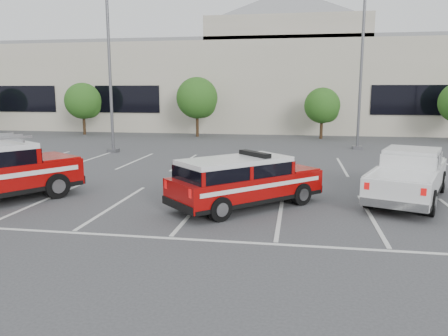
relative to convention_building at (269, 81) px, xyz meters
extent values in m
plane|color=#3C3C3F|center=(-0.18, -31.86, -4.72)|extent=(120.00, 120.00, 0.00)
cube|color=silver|center=(-0.18, -27.36, -4.71)|extent=(23.00, 15.00, 0.01)
cube|color=beige|center=(-0.18, 0.14, -0.72)|extent=(60.00, 15.00, 8.00)
cube|color=gray|center=(-0.18, 0.14, 3.43)|extent=(60.00, 15.00, 0.30)
cube|color=beige|center=(1.82, -1.36, 4.28)|extent=(14.00, 12.00, 2.00)
pyramid|color=gray|center=(1.82, -1.36, 6.88)|extent=(15.98, 15.98, 3.20)
cylinder|color=#3F2B19|center=(-15.18, -9.86, -3.88)|extent=(0.24, 0.24, 1.67)
sphere|color=#175115|center=(-15.18, -9.86, -1.84)|extent=(3.07, 3.07, 3.07)
sphere|color=#175115|center=(-14.78, -9.66, -2.30)|extent=(2.05, 2.05, 2.05)
cylinder|color=#3F2B19|center=(-5.18, -9.86, -3.80)|extent=(0.24, 0.24, 1.84)
sphere|color=#175115|center=(-5.18, -9.86, -1.56)|extent=(3.37, 3.37, 3.37)
sphere|color=#175115|center=(-4.78, -9.66, -2.07)|extent=(2.24, 2.24, 2.24)
cylinder|color=#3F2B19|center=(4.82, -9.86, -3.96)|extent=(0.24, 0.24, 1.51)
sphere|color=#175115|center=(4.82, -9.86, -2.11)|extent=(2.77, 2.77, 2.77)
sphere|color=#175115|center=(5.22, -9.66, -2.53)|extent=(1.85, 1.85, 1.85)
cube|color=#59595E|center=(-8.18, -19.86, -4.62)|extent=(0.60, 0.60, 0.20)
cylinder|color=#59595E|center=(-8.18, -19.86, 0.28)|extent=(0.18, 0.18, 10.00)
cube|color=#59595E|center=(6.82, -15.86, -4.62)|extent=(0.60, 0.60, 0.20)
cylinder|color=#59595E|center=(6.82, -15.86, 0.28)|extent=(0.18, 0.18, 10.00)
cube|color=#8A0706|center=(1.39, -31.28, -4.02)|extent=(4.91, 4.85, 0.77)
cube|color=black|center=(1.06, -31.60, -3.43)|extent=(3.75, 3.71, 0.40)
cube|color=silver|center=(1.06, -31.60, -3.16)|extent=(3.67, 3.64, 0.15)
cube|color=black|center=(1.63, -31.05, -3.01)|extent=(1.13, 1.15, 0.14)
cube|color=silver|center=(6.78, -29.45, -3.98)|extent=(3.82, 5.94, 0.81)
cube|color=black|center=(6.96, -28.97, -3.36)|extent=(2.38, 2.49, 0.43)
cube|color=silver|center=(6.96, -28.97, -3.07)|extent=(2.32, 2.44, 0.16)
camera|label=1|loc=(2.97, -44.99, -1.01)|focal=35.00mm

